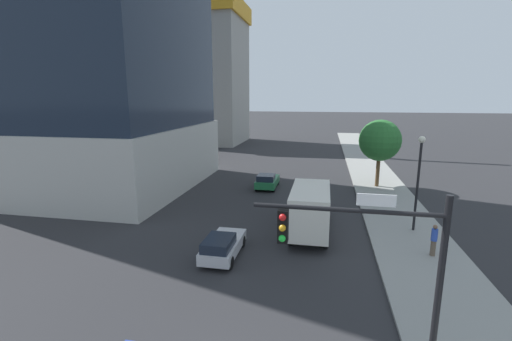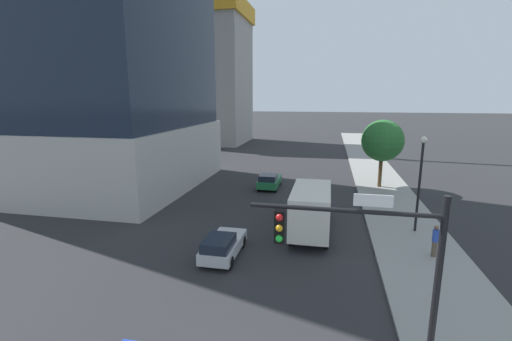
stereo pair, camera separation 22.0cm
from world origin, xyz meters
TOP-DOWN VIEW (x-y plane):
  - sidewalk at (8.84, 20.00)m, footprint 5.06×120.00m
  - construction_building at (-19.71, 58.40)m, footprint 23.67×14.84m
  - traffic_light_pole at (4.72, 2.63)m, footprint 5.64×0.48m
  - street_lamp at (9.30, 16.14)m, footprint 0.44×0.44m
  - street_tree at (8.52, 27.89)m, footprint 4.00×4.00m
  - car_green at (-2.11, 25.50)m, footprint 1.90×4.03m
  - car_silver at (-2.11, 10.01)m, footprint 1.74×4.09m
  - box_truck at (2.52, 14.89)m, footprint 2.38×7.88m
  - pedestrian_blue_shirt at (9.44, 12.28)m, footprint 0.34×0.34m

SIDE VIEW (x-z plane):
  - sidewalk at x=8.84m, z-range 0.00..0.15m
  - car_silver at x=-2.11m, z-range 0.01..1.46m
  - car_green at x=-2.11m, z-range -0.01..1.51m
  - pedestrian_blue_shirt at x=9.44m, z-range 0.18..1.98m
  - box_truck at x=2.52m, z-range 0.21..3.42m
  - street_lamp at x=9.30m, z-range 1.08..7.36m
  - traffic_light_pole at x=4.72m, z-range 1.27..7.34m
  - street_tree at x=8.52m, z-range 1.41..7.97m
  - construction_building at x=-19.71m, z-range -3.10..31.52m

